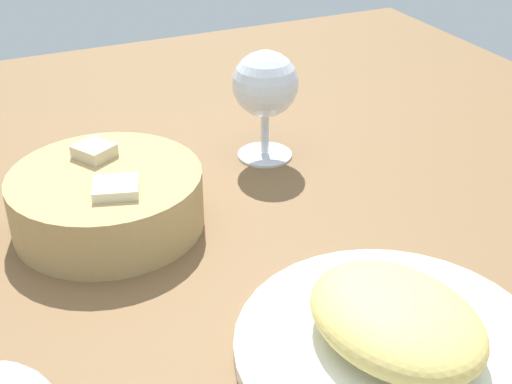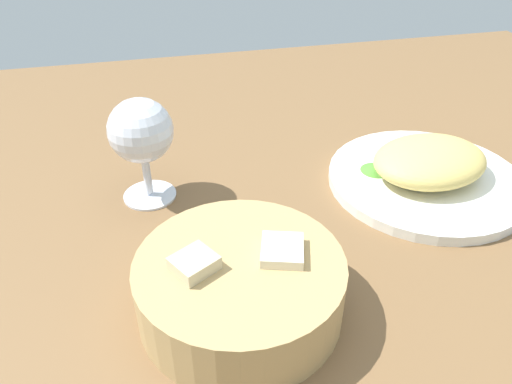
# 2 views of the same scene
# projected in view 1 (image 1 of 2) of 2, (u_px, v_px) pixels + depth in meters

# --- Properties ---
(ground_plane) EXTENTS (1.40, 1.40, 0.02)m
(ground_plane) POSITION_uv_depth(u_px,v_px,m) (184.00, 291.00, 0.66)
(ground_plane) COLOR brown
(plate) EXTENTS (0.26, 0.26, 0.01)m
(plate) POSITION_uv_depth(u_px,v_px,m) (392.00, 347.00, 0.56)
(plate) COLOR white
(plate) RESTS_ON ground_plane
(omelette) EXTENTS (0.17, 0.15, 0.05)m
(omelette) POSITION_uv_depth(u_px,v_px,m) (396.00, 319.00, 0.55)
(omelette) COLOR #DBC066
(omelette) RESTS_ON plate
(lettuce_garnish) EXTENTS (0.04, 0.04, 0.01)m
(lettuce_garnish) POSITION_uv_depth(u_px,v_px,m) (380.00, 284.00, 0.62)
(lettuce_garnish) COLOR #488B2F
(lettuce_garnish) RESTS_ON plate
(bread_basket) EXTENTS (0.20, 0.20, 0.07)m
(bread_basket) POSITION_uv_depth(u_px,v_px,m) (107.00, 199.00, 0.72)
(bread_basket) COLOR tan
(bread_basket) RESTS_ON ground_plane
(wine_glass_near) EXTENTS (0.08, 0.08, 0.13)m
(wine_glass_near) POSITION_uv_depth(u_px,v_px,m) (265.00, 88.00, 0.83)
(wine_glass_near) COLOR silver
(wine_glass_near) RESTS_ON ground_plane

